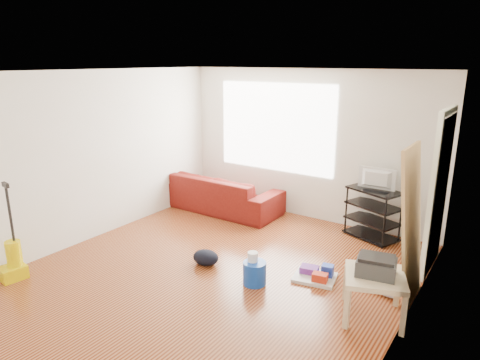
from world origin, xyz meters
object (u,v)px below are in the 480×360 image
Objects in this scene: bucket at (254,283)px; backpack at (206,264)px; sofa at (221,209)px; side_table at (375,281)px; tv_stand at (373,213)px; cleaning_tray at (316,275)px; vacuum at (13,261)px.

backpack is at bearing 175.31° from bucket.
side_table reaches higher than sofa.
tv_stand is 1.53× the size of cleaning_tray.
sofa is at bearing 150.98° from cleaning_tray.
cleaning_tray is (-0.83, 0.41, -0.36)m from side_table.
side_table is at bearing -26.42° from cleaning_tray.
vacuum reaches higher than sofa.
vacuum reaches higher than bucket.
vacuum is at bearing -146.23° from cleaning_tray.
cleaning_tray is (-0.15, -1.67, -0.34)m from tv_stand.
side_table is 2.25m from backpack.
cleaning_tray is at bearing 14.74° from backpack.
cleaning_tray is 1.60× the size of backpack.
side_table is at bearing -51.22° from tv_stand.
backpack is at bearing 51.75° from vacuum.
side_table reaches higher than backpack.
backpack is at bearing -161.56° from cleaning_tray.
backpack is at bearing -105.05° from tv_stand.
side_table is at bearing 4.81° from bucket.
backpack is at bearing 121.35° from sofa.
vacuum reaches higher than backpack.
backpack is at bearing -178.66° from side_table.
cleaning_tray is at bearing 150.98° from sofa.
cleaning_tray is 0.46× the size of vacuum.
bucket is (1.94, -1.92, 0.00)m from sofa.
cleaning_tray is (2.52, -1.40, 0.05)m from sofa.
bucket is 3.00m from vacuum.
vacuum is (-3.12, -2.09, 0.17)m from cleaning_tray.
cleaning_tray reaches higher than backpack.
backpack is (-2.21, -0.05, -0.41)m from side_table.
tv_stand is 1.71m from cleaning_tray.
cleaning_tray is (0.58, 0.53, 0.05)m from bucket.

